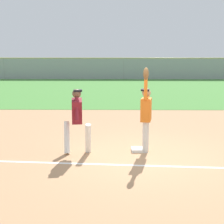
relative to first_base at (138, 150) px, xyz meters
name	(u,v)px	position (x,y,z in m)	size (l,w,h in m)	color
ground_plane	(141,157)	(0.03, -0.50, -0.04)	(75.87, 75.87, 0.00)	tan
outfield_grass	(126,89)	(0.03, 15.02, -0.04)	(45.68, 17.07, 0.01)	#478438
first_base	(138,150)	(0.00, 0.00, 0.00)	(0.38, 0.38, 0.08)	white
fielder	(146,111)	(0.18, -0.06, 1.08)	(0.33, 0.90, 2.28)	silver
runner	(77,117)	(-1.64, -0.23, 0.96)	(0.78, 0.85, 1.72)	white
baseball	(146,85)	(0.17, -0.04, 1.76)	(0.07, 0.07, 0.07)	white
outfield_fence	(124,69)	(0.03, 23.55, 0.98)	(45.76, 0.08, 2.03)	#93999E
parked_car_green	(72,70)	(-5.51, 27.84, 0.63)	(4.49, 2.29, 1.25)	#1E6B33
parked_car_red	(130,70)	(0.78, 27.09, 0.63)	(4.53, 2.39, 1.25)	#B21E1E
parked_car_black	(188,70)	(7.07, 27.85, 0.63)	(4.40, 2.13, 1.25)	black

